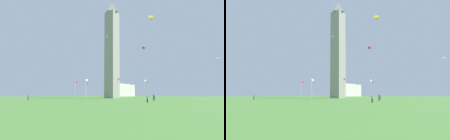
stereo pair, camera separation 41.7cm
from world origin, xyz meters
TOP-DOWN VIEW (x-y plane):
  - ground_plane at (0.00, 0.00)m, footprint 260.00×260.00m
  - obelisk_monument at (0.00, 0.00)m, footprint 5.04×5.04m
  - flagpole_n at (16.24, 0.00)m, footprint 1.12×0.14m
  - flagpole_ne at (11.50, 11.44)m, footprint 1.12×0.14m
  - flagpole_e at (0.06, 16.17)m, footprint 1.12×0.14m
  - flagpole_se at (-11.37, 11.44)m, footprint 1.12×0.14m
  - flagpole_s at (-16.11, 0.00)m, footprint 1.12×0.14m
  - flagpole_sw at (-11.37, -11.44)m, footprint 1.12×0.14m
  - flagpole_w at (0.06, -16.17)m, footprint 1.12×0.14m
  - flagpole_nw at (11.50, -11.44)m, footprint 1.12×0.14m
  - person_blue_shirt at (-19.43, -28.48)m, footprint 0.32×0.32m
  - person_purple_shirt at (-35.46, 3.88)m, footprint 0.32×0.32m
  - person_green_shirt at (-0.60, -20.39)m, footprint 0.32×0.32m
  - person_gray_shirt at (-29.12, -31.47)m, footprint 0.32×0.32m
  - kite_cyan_delta at (-9.25, -4.54)m, footprint 1.38×1.46m
  - kite_white_diamond at (1.65, -41.24)m, footprint 1.16×1.07m
  - kite_yellow_delta at (-12.42, -25.32)m, footprint 2.60×2.35m
  - kite_red_delta at (0.69, -16.19)m, footprint 1.48×1.72m
  - distant_building at (67.35, 42.47)m, footprint 26.24×14.54m

SIDE VIEW (x-z plane):
  - ground_plane at x=0.00m, z-range 0.00..0.00m
  - person_green_shirt at x=-0.60m, z-range -0.01..1.60m
  - person_gray_shirt at x=-29.12m, z-range -0.01..1.62m
  - person_purple_shirt at x=-35.46m, z-range -0.01..1.67m
  - person_blue_shirt at x=-19.43m, z-range -0.01..1.71m
  - flagpole_n at x=16.24m, z-range 0.38..7.87m
  - flagpole_ne at x=11.50m, z-range 0.38..7.87m
  - flagpole_e at x=0.06m, z-range 0.38..7.87m
  - flagpole_se at x=-11.37m, z-range 0.38..7.87m
  - flagpole_s at x=-16.11m, z-range 0.38..7.87m
  - flagpole_sw at x=-11.37m, z-range 0.38..7.87m
  - flagpole_w at x=0.06m, z-range 0.38..7.87m
  - flagpole_nw at x=11.50m, z-range 0.38..7.87m
  - distant_building at x=67.35m, z-range 0.00..10.91m
  - kite_white_diamond at x=1.65m, z-range 12.14..13.74m
  - kite_red_delta at x=0.69m, z-range 19.10..21.90m
  - obelisk_monument at x=0.00m, z-range 0.00..45.80m
  - kite_cyan_delta at x=-9.25m, z-range 23.86..25.70m
  - kite_yellow_delta at x=-12.42m, z-range 23.83..27.14m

